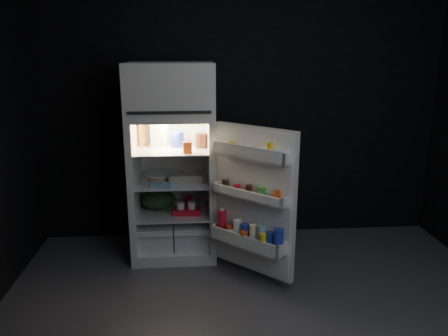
{
  "coord_description": "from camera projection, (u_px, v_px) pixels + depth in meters",
  "views": [
    {
      "loc": [
        -0.5,
        -2.61,
        1.88
      ],
      "look_at": [
        -0.22,
        1.0,
        0.9
      ],
      "focal_mm": 35.0,
      "sensor_mm": 36.0,
      "label": 1
    }
  ],
  "objects": [
    {
      "name": "floor",
      "position": [
        267.0,
        329.0,
        3.04
      ],
      "size": [
        4.0,
        3.4,
        0.0
      ],
      "primitive_type": "cube",
      "color": "#4E4E53",
      "rests_on": "ground"
    },
    {
      "name": "wall_back",
      "position": [
        241.0,
        105.0,
        4.33
      ],
      "size": [
        4.0,
        0.0,
        2.7
      ],
      "primitive_type": "cube",
      "color": "black",
      "rests_on": "ground"
    },
    {
      "name": "wall_front",
      "position": [
        402.0,
        277.0,
        1.05
      ],
      "size": [
        4.0,
        0.0,
        2.7
      ],
      "primitive_type": "cube",
      "color": "black",
      "rests_on": "ground"
    },
    {
      "name": "refrigerator",
      "position": [
        173.0,
        154.0,
        4.01
      ],
      "size": [
        0.76,
        0.71,
        1.78
      ],
      "color": "white",
      "rests_on": "ground"
    },
    {
      "name": "fridge_door",
      "position": [
        252.0,
        204.0,
        3.52
      ],
      "size": [
        0.65,
        0.63,
        1.22
      ],
      "color": "white",
      "rests_on": "ground"
    },
    {
      "name": "milk_jug",
      "position": [
        160.0,
        133.0,
        3.99
      ],
      "size": [
        0.16,
        0.16,
        0.24
      ],
      "primitive_type": "cube",
      "rotation": [
        0.0,
        0.0,
        -0.24
      ],
      "color": "white",
      "rests_on": "refrigerator"
    },
    {
      "name": "mayo_jar",
      "position": [
        177.0,
        139.0,
        3.97
      ],
      "size": [
        0.13,
        0.13,
        0.14
      ],
      "primitive_type": "cylinder",
      "rotation": [
        0.0,
        0.0,
        0.11
      ],
      "color": "#1E32A4",
      "rests_on": "refrigerator"
    },
    {
      "name": "jam_jar",
      "position": [
        201.0,
        141.0,
        3.94
      ],
      "size": [
        0.13,
        0.13,
        0.13
      ],
      "primitive_type": "cylinder",
      "rotation": [
        0.0,
        0.0,
        -0.23
      ],
      "color": "#321A0D",
      "rests_on": "refrigerator"
    },
    {
      "name": "amber_bottle",
      "position": [
        142.0,
        134.0,
        4.01
      ],
      "size": [
        0.08,
        0.08,
        0.22
      ],
      "primitive_type": "cylinder",
      "rotation": [
        0.0,
        0.0,
        -0.17
      ],
      "color": "#C7741F",
      "rests_on": "refrigerator"
    },
    {
      "name": "small_carton",
      "position": [
        187.0,
        147.0,
        3.73
      ],
      "size": [
        0.08,
        0.07,
        0.1
      ],
      "primitive_type": "cube",
      "rotation": [
        0.0,
        0.0,
        0.14
      ],
      "color": "#CD4918",
      "rests_on": "refrigerator"
    },
    {
      "name": "egg_carton",
      "position": [
        186.0,
        178.0,
        3.94
      ],
      "size": [
        0.3,
        0.12,
        0.07
      ],
      "primitive_type": "cube",
      "rotation": [
        0.0,
        0.0,
        0.01
      ],
      "color": "gray",
      "rests_on": "refrigerator"
    },
    {
      "name": "pie",
      "position": [
        161.0,
        176.0,
        4.07
      ],
      "size": [
        0.29,
        0.29,
        0.04
      ],
      "primitive_type": "cylinder",
      "rotation": [
        0.0,
        0.0,
        0.08
      ],
      "color": "tan",
      "rests_on": "refrigerator"
    },
    {
      "name": "flat_package",
      "position": [
        162.0,
        185.0,
        3.79
      ],
      "size": [
        0.2,
        0.15,
        0.04
      ],
      "primitive_type": "cube",
      "rotation": [
        0.0,
        0.0,
        -0.36
      ],
      "color": "#80ABC6",
      "rests_on": "refrigerator"
    },
    {
      "name": "wrapped_pkg",
      "position": [
        189.0,
        173.0,
        4.16
      ],
      "size": [
        0.13,
        0.12,
        0.05
      ],
      "primitive_type": "cube",
      "rotation": [
        0.0,
        0.0,
        0.31
      ],
      "color": "beige",
      "rests_on": "refrigerator"
    },
    {
      "name": "produce_bag",
      "position": [
        158.0,
        199.0,
        4.11
      ],
      "size": [
        0.35,
        0.31,
        0.2
      ],
      "primitive_type": "ellipsoid",
      "rotation": [
        0.0,
        0.0,
        -0.11
      ],
      "color": "#193815",
      "rests_on": "refrigerator"
    },
    {
      "name": "yogurt_tray",
      "position": [
        187.0,
        211.0,
        4.01
      ],
      "size": [
        0.26,
        0.16,
        0.05
      ],
      "primitive_type": "cube",
      "rotation": [
        0.0,
        0.0,
        -0.09
      ],
      "color": "red",
      "rests_on": "refrigerator"
    },
    {
      "name": "small_can_red",
      "position": [
        189.0,
        201.0,
        4.22
      ],
      "size": [
        0.09,
        0.09,
        0.09
      ],
      "primitive_type": "cylinder",
      "rotation": [
        0.0,
        0.0,
        0.38
      ],
      "color": "red",
      "rests_on": "refrigerator"
    },
    {
      "name": "small_can_silver",
      "position": [
        203.0,
        200.0,
        4.24
      ],
      "size": [
        0.08,
        0.08,
        0.09
      ],
      "primitive_type": "cylinder",
      "rotation": [
        0.0,
        0.0,
        0.13
      ],
      "color": "silver",
      "rests_on": "refrigerator"
    }
  ]
}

